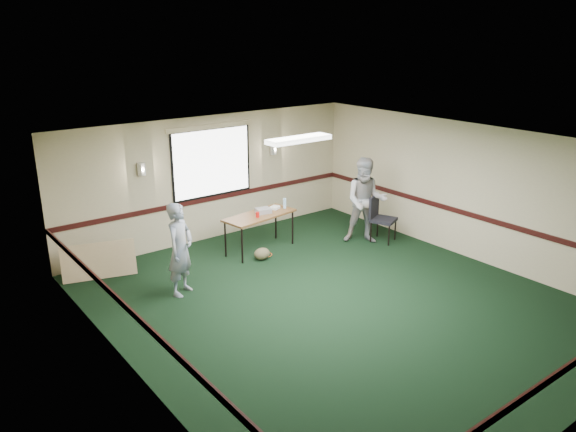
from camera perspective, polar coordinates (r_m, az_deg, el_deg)
ground at (r=9.66m, az=4.75°, el=-8.72°), size 8.00×8.00×0.00m
room_shell at (r=10.64m, az=-2.71°, el=3.05°), size 8.00×8.02×8.00m
folding_table at (r=11.56m, az=-2.90°, el=-0.10°), size 1.65×0.87×0.79m
projector at (r=11.61m, az=-2.52°, el=0.55°), size 0.34×0.30×0.10m
game_console at (r=11.88m, az=-1.35°, el=0.86°), size 0.25×0.24×0.05m
red_cup at (r=11.34m, az=-3.11°, el=0.14°), size 0.07×0.07×0.11m
water_bottle at (r=11.89m, az=-0.34°, el=1.29°), size 0.06×0.06×0.22m
duffel_bag at (r=11.28m, az=-2.67°, el=-3.86°), size 0.36×0.29×0.24m
cable_coil at (r=11.54m, az=-2.36°, el=-3.94°), size 0.35×0.35×0.02m
folded_table at (r=10.96m, az=-18.66°, el=-4.33°), size 1.32×0.56×0.68m
conference_chair at (r=12.30m, az=9.28°, el=0.11°), size 0.64×0.66×0.99m
person_left at (r=9.79m, az=-10.89°, el=-3.33°), size 0.72×0.65×1.65m
person_right at (r=12.06m, az=7.90°, el=1.54°), size 1.14×1.13×1.86m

